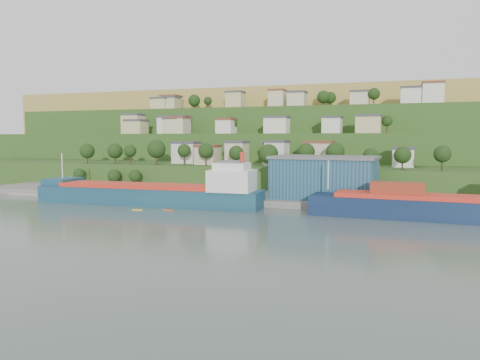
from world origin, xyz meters
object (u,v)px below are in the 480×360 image
at_px(warehouse, 325,177).
at_px(caravan, 85,188).
at_px(cargo_ship_near, 154,195).
at_px(kayak_orange, 168,210).
at_px(cargo_ship_far, 455,209).

distance_m(warehouse, caravan, 84.89).
bearing_deg(warehouse, cargo_ship_near, -157.14).
distance_m(cargo_ship_near, caravan, 38.51).
bearing_deg(cargo_ship_near, caravan, 156.46).
xyz_separation_m(cargo_ship_near, kayak_orange, (9.28, -8.58, -2.69)).
height_order(cargo_ship_far, warehouse, cargo_ship_far).
bearing_deg(kayak_orange, warehouse, 39.45).
bearing_deg(cargo_ship_far, caravan, 175.52).
relative_size(cargo_ship_near, caravan, 12.62).
bearing_deg(kayak_orange, cargo_ship_far, 13.04).
bearing_deg(caravan, warehouse, -18.61).
distance_m(cargo_ship_far, warehouse, 39.06).
bearing_deg(cargo_ship_far, warehouse, 155.97).
height_order(cargo_ship_near, cargo_ship_far, cargo_ship_near).
relative_size(cargo_ship_near, kayak_orange, 22.74).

